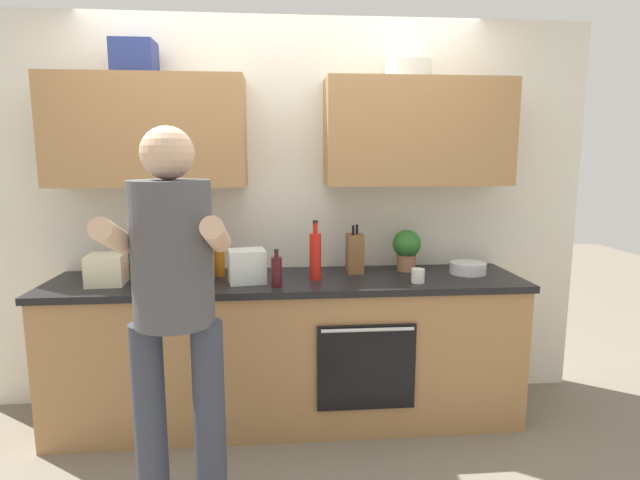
# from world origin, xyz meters

# --- Properties ---
(ground_plane) EXTENTS (12.00, 12.00, 0.00)m
(ground_plane) POSITION_xyz_m (0.00, 0.00, 0.00)
(ground_plane) COLOR #756B5B
(back_wall_unit) EXTENTS (4.00, 0.38, 2.50)m
(back_wall_unit) POSITION_xyz_m (-0.00, 0.27, 1.49)
(back_wall_unit) COLOR silver
(back_wall_unit) RESTS_ON ground
(counter) EXTENTS (2.84, 0.67, 0.90)m
(counter) POSITION_xyz_m (0.00, -0.00, 0.45)
(counter) COLOR #A37547
(counter) RESTS_ON ground
(person_standing) EXTENTS (0.49, 0.45, 1.75)m
(person_standing) POSITION_xyz_m (-0.50, -0.85, 1.04)
(person_standing) COLOR #383D4C
(person_standing) RESTS_ON ground
(bottle_juice) EXTENTS (0.07, 0.07, 0.31)m
(bottle_juice) POSITION_xyz_m (-0.42, 0.11, 1.04)
(bottle_juice) COLOR orange
(bottle_juice) RESTS_ON counter
(bottle_wine) EXTENTS (0.06, 0.06, 0.21)m
(bottle_wine) POSITION_xyz_m (-0.07, -0.18, 0.99)
(bottle_wine) COLOR #471419
(bottle_wine) RESTS_ON counter
(bottle_hotsauce) EXTENTS (0.07, 0.07, 0.36)m
(bottle_hotsauce) POSITION_xyz_m (0.16, -0.04, 1.05)
(bottle_hotsauce) COLOR red
(bottle_hotsauce) RESTS_ON counter
(bottle_water) EXTENTS (0.06, 0.06, 0.35)m
(bottle_water) POSITION_xyz_m (-0.47, 0.02, 1.05)
(bottle_water) COLOR silver
(bottle_water) RESTS_ON counter
(bottle_soy) EXTENTS (0.05, 0.05, 0.19)m
(bottle_soy) POSITION_xyz_m (-0.95, 0.15, 0.98)
(bottle_soy) COLOR black
(bottle_soy) RESTS_ON counter
(cup_coffee) EXTENTS (0.08, 0.08, 0.08)m
(cup_coffee) POSITION_xyz_m (0.76, -0.16, 0.94)
(cup_coffee) COLOR white
(cup_coffee) RESTS_ON counter
(mixing_bowl) EXTENTS (0.23, 0.23, 0.07)m
(mixing_bowl) POSITION_xyz_m (1.13, 0.04, 0.94)
(mixing_bowl) COLOR silver
(mixing_bowl) RESTS_ON counter
(knife_block) EXTENTS (0.10, 0.14, 0.30)m
(knife_block) POSITION_xyz_m (0.43, 0.13, 1.02)
(knife_block) COLOR brown
(knife_block) RESTS_ON counter
(potted_herb) EXTENTS (0.18, 0.18, 0.27)m
(potted_herb) POSITION_xyz_m (0.77, 0.15, 1.05)
(potted_herb) COLOR #9E6647
(potted_herb) RESTS_ON counter
(grocery_bag_crisps) EXTENTS (0.23, 0.23, 0.15)m
(grocery_bag_crisps) POSITION_xyz_m (-0.68, -0.01, 0.97)
(grocery_bag_crisps) COLOR red
(grocery_bag_crisps) RESTS_ON counter
(grocery_bag_rice) EXTENTS (0.22, 0.23, 0.17)m
(grocery_bag_rice) POSITION_xyz_m (-1.04, -0.04, 0.99)
(grocery_bag_rice) COLOR beige
(grocery_bag_rice) RESTS_ON counter
(grocery_bag_produce) EXTENTS (0.24, 0.21, 0.19)m
(grocery_bag_produce) POSITION_xyz_m (-0.24, -0.07, 1.00)
(grocery_bag_produce) COLOR silver
(grocery_bag_produce) RESTS_ON counter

